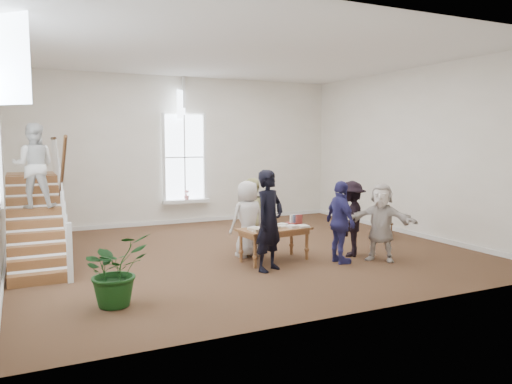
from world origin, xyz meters
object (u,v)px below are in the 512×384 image
woman_cluster_c (381,222)px  floor_plant (115,270)px  person_yellow (251,215)px  woman_cluster_a (340,222)px  police_officer (269,221)px  library_table (274,232)px  woman_cluster_b (351,219)px  elderly_woman (248,219)px  side_chair (383,220)px

woman_cluster_c → floor_plant: (-5.65, -0.55, -0.27)m
person_yellow → woman_cluster_a: size_ratio=0.98×
police_officer → woman_cluster_a: police_officer is taller
person_yellow → police_officer: bearing=52.3°
person_yellow → woman_cluster_a: (1.22, -1.85, 0.02)m
library_table → floor_plant: 3.87m
police_officer → woman_cluster_b: 2.25m
person_yellow → woman_cluster_b: 2.30m
person_yellow → library_table: bearing=67.2°
elderly_woman → woman_cluster_c: (2.42, -1.55, -0.01)m
police_officer → woman_cluster_b: police_officer is taller
person_yellow → woman_cluster_b: person_yellow is taller
police_officer → floor_plant: bearing=167.6°
library_table → woman_cluster_a: 1.41m
woman_cluster_c → floor_plant: 5.68m
library_table → police_officer: 0.86m
floor_plant → woman_cluster_c: bearing=5.5°
person_yellow → woman_cluster_c: (2.12, -2.05, -0.02)m
woman_cluster_a → woman_cluster_c: bearing=-98.0°
woman_cluster_a → woman_cluster_c: size_ratio=1.04×
woman_cluster_a → side_chair: (2.61, 1.77, -0.40)m
woman_cluster_b → woman_cluster_c: woman_cluster_b is taller
floor_plant → side_chair: size_ratio=1.31×
woman_cluster_a → woman_cluster_c: woman_cluster_a is taller
elderly_woman → woman_cluster_a: (1.52, -1.35, 0.02)m
woman_cluster_c → elderly_woman: bearing=-163.4°
person_yellow → side_chair: 3.85m
police_officer → woman_cluster_c: (2.52, -0.30, -0.17)m
elderly_woman → woman_cluster_b: 2.31m
library_table → police_officer: (-0.44, -0.64, 0.36)m
floor_plant → elderly_woman: bearing=33.0°
police_officer → side_chair: 4.58m
person_yellow → woman_cluster_c: 2.95m
floor_plant → side_chair: (7.36, 2.51, -0.09)m
floor_plant → side_chair: bearing=18.9°
library_table → side_chair: side_chair is taller
woman_cluster_c → person_yellow: bearing=-174.8°
police_officer → side_chair: bearing=-6.1°
elderly_woman → person_yellow: bearing=-128.9°
police_officer → library_table: bearing=27.8°
police_officer → woman_cluster_b: size_ratio=1.19×
police_officer → side_chair: size_ratio=2.31×
woman_cluster_a → woman_cluster_b: 0.75m
police_officer → woman_cluster_a: (1.62, -0.10, -0.13)m
library_table → woman_cluster_b: bearing=-16.1°
elderly_woman → woman_cluster_a: bearing=130.4°
police_officer → woman_cluster_a: bearing=-31.2°
woman_cluster_c → floor_plant: bearing=-125.2°
library_table → elderly_woman: elderly_woman is taller
library_table → person_yellow: bearing=85.2°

